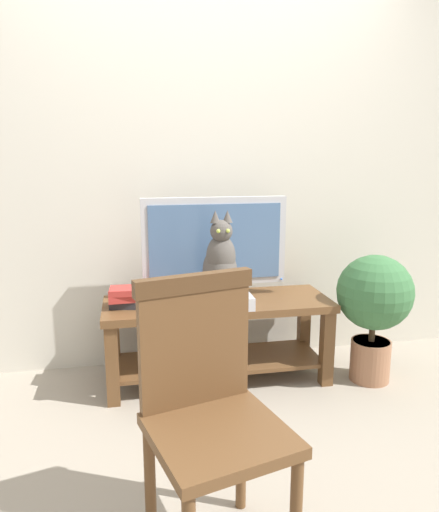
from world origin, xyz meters
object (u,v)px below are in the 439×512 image
(tv, at_px, (215,245))
(cat, at_px, (220,263))
(media_box, at_px, (220,300))
(potted_plant, at_px, (374,302))
(tv_stand, at_px, (218,325))
(wooden_chair, at_px, (208,398))
(book_stack, at_px, (129,297))

(tv, distance_m, cat, 0.22)
(media_box, xyz_separation_m, cat, (0.00, -0.01, 0.22))
(potted_plant, bearing_deg, tv_stand, 168.63)
(tv, relative_size, potted_plant, 1.12)
(wooden_chair, relative_size, book_stack, 4.14)
(media_box, distance_m, wooden_chair, 1.15)
(tv, distance_m, media_box, 0.34)
(tv_stand, bearing_deg, tv, 89.98)
(tv_stand, distance_m, book_stack, 0.56)
(media_box, xyz_separation_m, potted_plant, (0.92, -0.08, -0.05))
(tv, height_order, book_stack, tv)
(media_box, distance_m, book_stack, 0.52)
(cat, bearing_deg, potted_plant, -4.26)
(tv_stand, height_order, potted_plant, potted_plant)
(media_box, bearing_deg, tv, 87.71)
(wooden_chair, bearing_deg, book_stack, 101.85)
(cat, bearing_deg, media_box, 94.04)
(cat, xyz_separation_m, wooden_chair, (-0.26, -1.10, -0.21))
(wooden_chair, distance_m, potted_plant, 1.57)
(tv, xyz_separation_m, cat, (-0.01, -0.21, -0.06))
(wooden_chair, xyz_separation_m, book_stack, (-0.25, 1.20, 0.01))
(cat, height_order, wooden_chair, cat)
(tv, distance_m, wooden_chair, 1.37)
(tv_stand, relative_size, cat, 2.79)
(wooden_chair, relative_size, potted_plant, 1.23)
(cat, relative_size, potted_plant, 0.62)
(book_stack, bearing_deg, potted_plant, -6.52)
(media_box, xyz_separation_m, wooden_chair, (-0.26, -1.12, 0.01))
(tv_stand, bearing_deg, media_box, -94.49)
(cat, height_order, potted_plant, cat)
(tv_stand, bearing_deg, wooden_chair, -102.32)
(wooden_chair, bearing_deg, potted_plant, 41.45)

